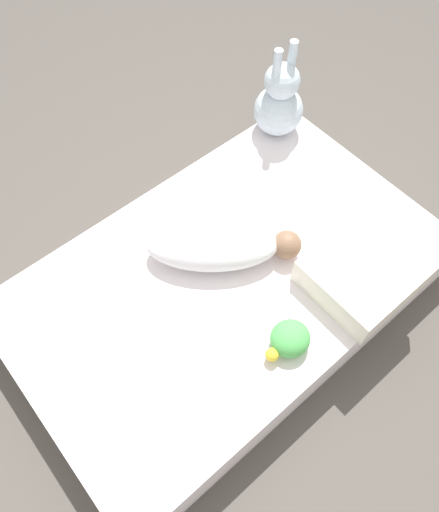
{
  "coord_description": "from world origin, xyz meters",
  "views": [
    {
      "loc": [
        0.56,
        0.62,
        1.72
      ],
      "look_at": [
        -0.0,
        -0.04,
        0.28
      ],
      "focal_mm": 35.0,
      "sensor_mm": 36.0,
      "label": 1
    }
  ],
  "objects_px": {
    "swaddled_baby": "(218,244)",
    "bunny_plush": "(279,102)",
    "turtle_plush": "(289,339)",
    "pillow": "(363,272)"
  },
  "relations": [
    {
      "from": "pillow",
      "to": "bunny_plush",
      "type": "distance_m",
      "value": 0.76
    },
    {
      "from": "swaddled_baby",
      "to": "turtle_plush",
      "type": "bearing_deg",
      "value": -56.61
    },
    {
      "from": "swaddled_baby",
      "to": "bunny_plush",
      "type": "relative_size",
      "value": 1.24
    },
    {
      "from": "turtle_plush",
      "to": "bunny_plush",
      "type": "bearing_deg",
      "value": -131.43
    },
    {
      "from": "swaddled_baby",
      "to": "bunny_plush",
      "type": "xyz_separation_m",
      "value": [
        -0.58,
        -0.31,
        0.07
      ]
    },
    {
      "from": "pillow",
      "to": "bunny_plush",
      "type": "relative_size",
      "value": 0.9
    },
    {
      "from": "swaddled_baby",
      "to": "bunny_plush",
      "type": "height_order",
      "value": "bunny_plush"
    },
    {
      "from": "pillow",
      "to": "bunny_plush",
      "type": "bearing_deg",
      "value": -111.57
    },
    {
      "from": "swaddled_baby",
      "to": "turtle_plush",
      "type": "distance_m",
      "value": 0.4
    },
    {
      "from": "bunny_plush",
      "to": "pillow",
      "type": "bearing_deg",
      "value": 68.43
    }
  ]
}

